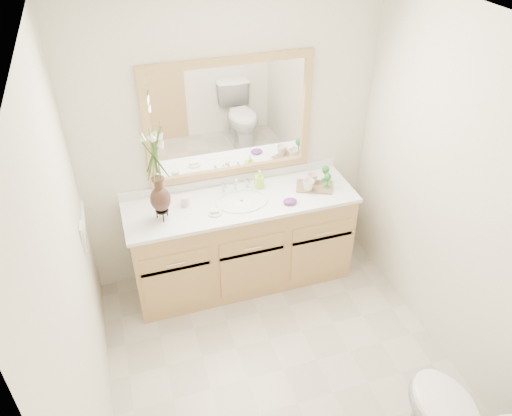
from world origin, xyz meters
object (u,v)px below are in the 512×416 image
object	(u,v)px
flower_vase	(155,161)
soap_bottle	(259,180)
tray	(314,187)
tumbler	(185,201)

from	to	relation	value
flower_vase	soap_bottle	bearing A→B (deg)	12.77
tray	soap_bottle	bearing A→B (deg)	-174.30
tray	flower_vase	bearing A→B (deg)	-153.83
flower_vase	tumbler	xyz separation A→B (m)	(0.19, 0.11, -0.46)
tumbler	tray	distance (m)	1.06
tumbler	tray	size ratio (longest dim) A/B	0.27
flower_vase	soap_bottle	size ratio (longest dim) A/B	5.24
flower_vase	tumbler	size ratio (longest dim) A/B	9.14
tumbler	soap_bottle	bearing A→B (deg)	6.93
tumbler	tray	xyz separation A→B (m)	(1.05, -0.07, -0.03)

